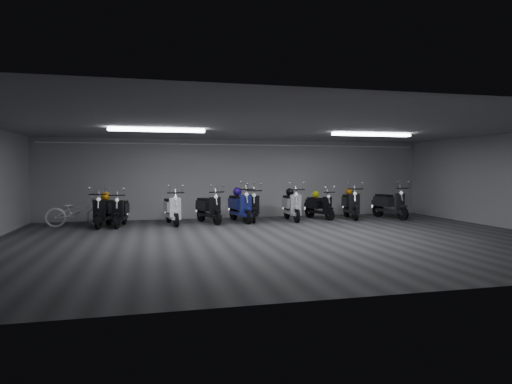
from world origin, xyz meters
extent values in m
cube|color=#343436|center=(0.00, 0.00, -0.01)|extent=(14.00, 10.00, 0.01)
cube|color=gray|center=(0.00, 0.00, 2.80)|extent=(14.00, 10.00, 0.01)
cube|color=#979699|center=(0.00, 5.00, 1.40)|extent=(14.00, 0.01, 2.80)
cube|color=#979699|center=(0.00, -5.00, 1.40)|extent=(14.00, 0.01, 2.80)
cube|color=white|center=(-3.00, 1.00, 2.74)|extent=(2.40, 0.18, 0.08)
cube|color=white|center=(3.00, 1.00, 2.74)|extent=(2.40, 0.18, 0.08)
cylinder|color=white|center=(0.00, 4.92, 2.62)|extent=(13.60, 0.05, 0.05)
imported|color=silver|center=(-5.40, 3.74, 0.56)|extent=(1.82, 0.94, 1.12)
sphere|color=#BCC40B|center=(2.47, 3.99, 0.86)|extent=(0.24, 0.24, 0.24)
sphere|color=#C16A0B|center=(3.71, 3.89, 0.95)|extent=(0.24, 0.24, 0.24)
sphere|color=#C6790B|center=(-4.54, 3.64, 0.92)|extent=(0.28, 0.28, 0.28)
sphere|color=#250C8B|center=(-0.37, 3.86, 1.00)|extent=(0.29, 0.29, 0.29)
sphere|color=black|center=(1.47, 3.86, 0.96)|extent=(0.27, 0.27, 0.27)
camera|label=1|loc=(-3.16, -10.29, 1.74)|focal=30.29mm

